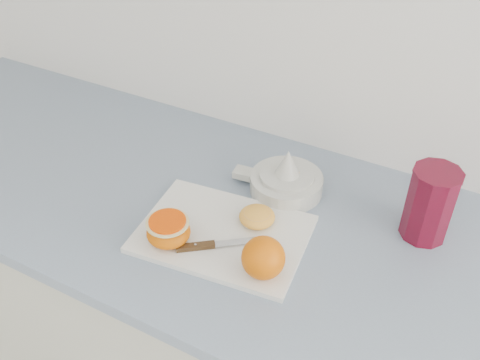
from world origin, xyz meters
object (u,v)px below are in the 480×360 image
at_px(half_orange, 168,231).
at_px(red_tumbler, 429,206).
at_px(citrus_juicer, 286,180).
at_px(cutting_board, 223,234).

distance_m(half_orange, red_tumbler, 0.50).
distance_m(citrus_juicer, red_tumbler, 0.30).
relative_size(citrus_juicer, red_tumbler, 1.31).
xyz_separation_m(cutting_board, red_tumbler, (0.34, 0.19, 0.06)).
bearing_deg(red_tumbler, cutting_board, -150.65).
relative_size(half_orange, red_tumbler, 0.55).
height_order(cutting_board, red_tumbler, red_tumbler).
relative_size(cutting_board, red_tumbler, 2.12).
xyz_separation_m(cutting_board, citrus_juicer, (0.05, 0.19, 0.02)).
bearing_deg(red_tumbler, half_orange, -147.97).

